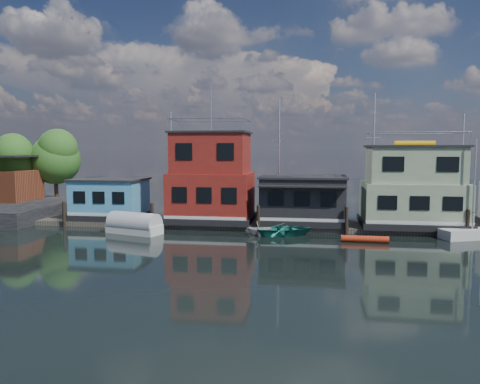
% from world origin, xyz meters
% --- Properties ---
extents(ground, '(160.00, 160.00, 0.00)m').
position_xyz_m(ground, '(0.00, 0.00, 0.00)').
color(ground, black).
rests_on(ground, ground).
extents(dock, '(48.00, 5.00, 0.40)m').
position_xyz_m(dock, '(0.00, 12.00, 0.20)').
color(dock, '#595147').
rests_on(dock, ground).
extents(houseboat_blue, '(6.40, 4.90, 3.66)m').
position_xyz_m(houseboat_blue, '(-18.00, 12.00, 2.21)').
color(houseboat_blue, black).
rests_on(houseboat_blue, dock).
extents(houseboat_red, '(7.40, 5.90, 11.86)m').
position_xyz_m(houseboat_red, '(-8.50, 12.00, 4.10)').
color(houseboat_red, black).
rests_on(houseboat_red, dock).
extents(houseboat_dark, '(7.40, 6.10, 4.06)m').
position_xyz_m(houseboat_dark, '(-0.50, 11.98, 2.42)').
color(houseboat_dark, black).
rests_on(houseboat_dark, dock).
extents(houseboat_green, '(8.40, 5.90, 7.03)m').
position_xyz_m(houseboat_green, '(8.50, 12.00, 3.55)').
color(houseboat_green, black).
rests_on(houseboat_green, dock).
extents(pilings, '(42.28, 0.28, 2.20)m').
position_xyz_m(pilings, '(-0.33, 9.20, 1.10)').
color(pilings, '#2D2116').
rests_on(pilings, ground).
extents(background_masts, '(36.40, 0.16, 12.00)m').
position_xyz_m(background_masts, '(4.76, 18.00, 5.55)').
color(background_masts, silver).
rests_on(background_masts, ground).
extents(shore, '(12.40, 15.72, 8.24)m').
position_xyz_m(shore, '(-30.67, 15.86, 3.60)').
color(shore, black).
rests_on(shore, ground).
extents(day_sailer, '(5.04, 3.20, 7.55)m').
position_xyz_m(day_sailer, '(12.29, 9.01, 0.44)').
color(day_sailer, silver).
rests_on(day_sailer, ground).
extents(dinghy_white, '(2.24, 2.00, 1.08)m').
position_xyz_m(dinghy_white, '(-3.86, 8.06, 0.54)').
color(dinghy_white, silver).
rests_on(dinghy_white, ground).
extents(dinghy_teal, '(5.06, 4.25, 0.90)m').
position_xyz_m(dinghy_teal, '(-1.77, 8.17, 0.45)').
color(dinghy_teal, '#238274').
rests_on(dinghy_teal, ground).
extents(tarp_runabout, '(4.82, 3.03, 1.83)m').
position_xyz_m(tarp_runabout, '(-13.77, 7.12, 0.68)').
color(tarp_runabout, silver).
rests_on(tarp_runabout, ground).
extents(red_kayak, '(3.37, 0.59, 0.49)m').
position_xyz_m(red_kayak, '(4.13, 6.31, 0.25)').
color(red_kayak, '#BA2F13').
rests_on(red_kayak, ground).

